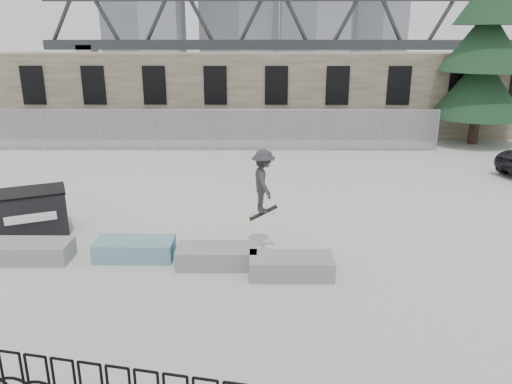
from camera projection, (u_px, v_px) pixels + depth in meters
ground at (168, 261)px, 12.75m from camera, size 120.00×120.00×0.00m
stone_wall at (218, 95)px, 27.51m from camera, size 36.00×2.58×4.50m
chainlink_fence at (212, 129)px, 24.33m from camera, size 22.06×0.06×2.02m
planter_far_left at (31, 250)px, 12.71m from camera, size 2.00×0.90×0.49m
planter_center_left at (135, 248)px, 12.84m from camera, size 2.00×0.90×0.49m
planter_center_right at (217, 255)px, 12.44m from camera, size 2.00×0.90×0.49m
planter_offset at (291, 265)px, 11.91m from camera, size 2.00×0.90×0.49m
dumpster at (31, 212)px, 14.29m from camera, size 2.28×1.89×1.29m
spruce_tree at (485, 47)px, 24.65m from camera, size 4.62×4.62×11.50m
truss_bridge at (320, 44)px, 63.75m from camera, size 70.00×3.00×9.80m
skateboarder at (263, 182)px, 12.84m from camera, size 0.83×1.18×1.88m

